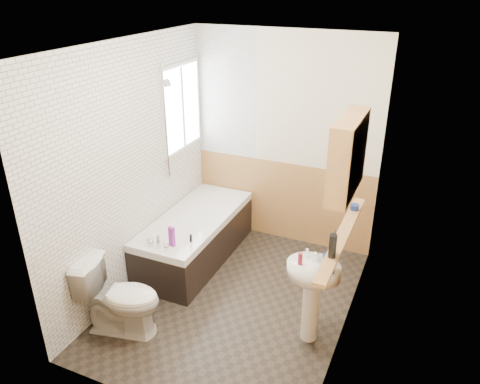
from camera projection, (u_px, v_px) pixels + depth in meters
name	position (u px, v px, depth m)	size (l,w,h in m)	color
floor	(234.00, 300.00, 4.75)	(2.80, 2.80, 0.00)	black
ceiling	(232.00, 45.00, 3.69)	(2.80, 2.80, 0.00)	white
wall_back	(284.00, 142.00, 5.39)	(2.20, 0.02, 2.50)	beige
wall_front	(144.00, 271.00, 3.05)	(2.20, 0.02, 2.50)	beige
wall_left	(131.00, 169.00, 4.63)	(0.02, 2.80, 2.50)	beige
wall_right	(357.00, 211.00, 3.81)	(0.02, 2.80, 2.50)	beige
wainscot_right	(345.00, 286.00, 4.14)	(0.01, 2.80, 1.00)	#B7854B
wainscot_front	(154.00, 355.00, 3.39)	(2.20, 0.01, 1.00)	#B7854B
wainscot_back	(281.00, 201.00, 5.69)	(2.20, 0.01, 1.00)	#B7854B
tile_cladding_left	(133.00, 170.00, 4.62)	(0.01, 2.80, 2.50)	white
tile_return_back	(226.00, 93.00, 5.42)	(0.75, 0.01, 1.50)	white
window	(182.00, 107.00, 5.22)	(0.03, 0.79, 0.99)	white
bathtub	(195.00, 236.00, 5.35)	(0.70, 1.66, 0.68)	black
shower_riser	(166.00, 113.00, 4.89)	(0.11, 0.08, 1.25)	silver
toilet	(120.00, 298.00, 4.21)	(0.41, 0.74, 0.72)	white
sink	(312.00, 286.00, 4.03)	(0.46, 0.37, 0.90)	white
pine_shelf	(342.00, 236.00, 3.78)	(0.10, 1.45, 0.03)	#B7854B
medicine_cabinet	(348.00, 156.00, 3.52)	(0.17, 0.67, 0.61)	#B7854B
foam_can	(333.00, 246.00, 3.44)	(0.06, 0.06, 0.19)	black
green_bottle	(335.00, 241.00, 3.48)	(0.04, 0.04, 0.22)	#19339E
black_jar	(355.00, 207.00, 4.16)	(0.08, 0.08, 0.05)	navy
soap_bottle	(328.00, 266.00, 3.83)	(0.10, 0.22, 0.10)	#19339E
clear_bottle	(300.00, 259.00, 3.91)	(0.04, 0.04, 0.11)	maroon
blue_gel	(172.00, 237.00, 4.63)	(0.06, 0.04, 0.21)	purple
cream_jar	(150.00, 239.00, 4.74)	(0.07, 0.07, 0.04)	silver
orange_bottle	(191.00, 238.00, 4.72)	(0.03, 0.03, 0.08)	black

